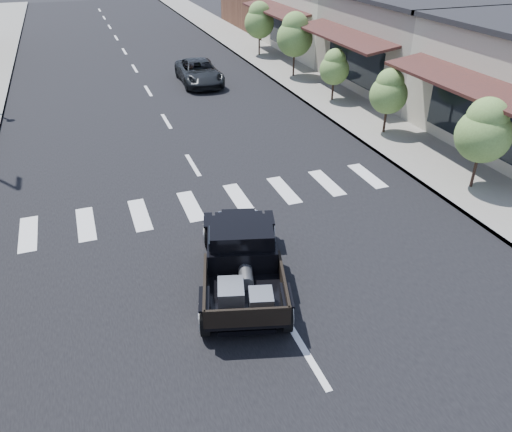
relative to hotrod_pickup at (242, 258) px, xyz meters
name	(u,v)px	position (x,y,z in m)	size (l,w,h in m)	color
ground	(258,273)	(0.51, 0.28, -0.80)	(120.00, 120.00, 0.00)	black
road	(155,102)	(0.51, 15.28, -0.79)	(14.00, 80.00, 0.02)	black
road_markings	(176,137)	(0.51, 10.28, -0.80)	(12.00, 60.00, 0.06)	silver
sidewalk_right	(309,85)	(9.01, 15.28, -0.73)	(3.00, 80.00, 0.15)	gray
storefront_mid	(438,42)	(15.51, 13.28, 1.45)	(10.00, 9.00, 4.50)	gray
storefront_far	(354,16)	(15.51, 22.28, 1.45)	(10.00, 9.00, 4.50)	beige
small_tree_a	(481,146)	(8.81, 2.18, 0.81)	(1.75, 1.75, 2.91)	#5D843C
small_tree_b	(387,102)	(8.81, 7.53, 0.62)	(1.53, 1.53, 2.55)	#5D843C
small_tree_c	(334,76)	(8.81, 12.21, 0.54)	(1.43, 1.43, 2.38)	#5D843C
small_tree_d	(294,46)	(8.81, 17.01, 1.02)	(2.00, 2.00, 3.34)	#5D843C
small_tree_e	(259,29)	(8.81, 22.68, 0.94)	(1.91, 1.91, 3.19)	#5D843C
hotrod_pickup	(242,258)	(0.00, 0.00, 0.00)	(2.16, 4.62, 1.60)	black
second_car	(199,72)	(3.45, 17.75, -0.17)	(2.08, 4.52, 1.26)	black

